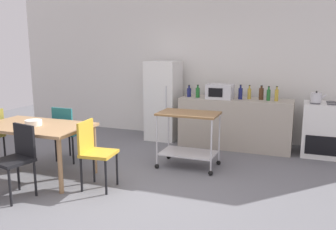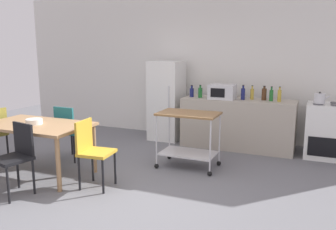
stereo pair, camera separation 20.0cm
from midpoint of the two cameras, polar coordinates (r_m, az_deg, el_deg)
name	(u,v)px [view 1 (the left image)]	position (r m, az deg, el deg)	size (l,w,h in m)	color
ground_plane	(125,193)	(4.63, -8.22, -12.34)	(12.00, 12.00, 0.00)	slate
back_wall	(198,65)	(7.22, 4.03, 7.97)	(8.40, 0.12, 2.90)	silver
kitchen_counter	(235,123)	(6.56, 9.89, -1.30)	(2.00, 0.64, 0.90)	#A89E8E
dining_table	(36,130)	(5.33, -21.50, -2.32)	(1.50, 0.90, 0.75)	#A37A51
chair_teal	(68,130)	(5.90, -16.80, -2.31)	(0.42, 0.42, 0.89)	#1E666B
chair_black	(17,156)	(4.74, -24.25, -6.02)	(0.47, 0.47, 0.89)	black
chair_mustard	(94,150)	(4.70, -13.01, -5.45)	(0.44, 0.44, 0.89)	gold
stove_oven	(321,129)	(6.47, 22.63, -2.15)	(0.60, 0.61, 0.92)	white
refrigerator	(163,100)	(7.01, -1.56, 2.35)	(0.60, 0.63, 1.55)	white
kitchen_cart	(189,130)	(5.37, 2.26, -2.52)	(0.91, 0.57, 0.85)	brown
bottle_sparkling_water	(189,92)	(6.63, 2.55, 3.71)	(0.08, 0.08, 0.22)	navy
bottle_soda	(198,92)	(6.55, 3.94, 3.67)	(0.08, 0.08, 0.24)	#1E6628
microwave	(220,92)	(6.43, 7.47, 3.77)	(0.46, 0.35, 0.26)	silver
bottle_wine	(240,93)	(6.42, 10.72, 3.47)	(0.07, 0.07, 0.26)	navy
bottle_sesame_oil	(249,93)	(6.48, 12.10, 3.43)	(0.06, 0.06, 0.25)	gold
bottle_hot_sauce	(261,94)	(6.45, 13.93, 3.37)	(0.08, 0.08, 0.25)	#4C2D19
bottle_olive_oil	(268,95)	(6.37, 15.02, 3.19)	(0.07, 0.07, 0.25)	#1E6628
bottle_vinegar	(277,95)	(6.34, 16.23, 3.13)	(0.06, 0.06, 0.26)	gold
fruit_bowl	(33,123)	(5.29, -21.89, -1.15)	(0.23, 0.23, 0.07)	white
kettle	(316,98)	(6.27, 21.93, 2.62)	(0.24, 0.17, 0.19)	silver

